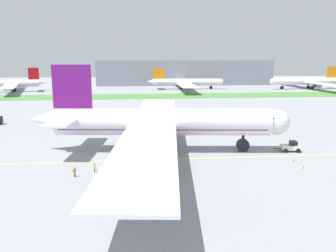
% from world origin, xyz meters
% --- Properties ---
extents(ground_plane, '(600.00, 600.00, 0.00)m').
position_xyz_m(ground_plane, '(0.00, 0.00, 0.00)').
color(ground_plane, gray).
rests_on(ground_plane, ground).
extents(apron_taxi_line, '(280.00, 0.36, 0.01)m').
position_xyz_m(apron_taxi_line, '(0.00, -0.86, 0.00)').
color(apron_taxi_line, yellow).
rests_on(apron_taxi_line, ground).
extents(grass_median_strip, '(320.00, 24.00, 0.10)m').
position_xyz_m(grass_median_strip, '(0.00, 114.06, 0.05)').
color(grass_median_strip, '#4C8438').
rests_on(grass_median_strip, ground).
extents(airliner_foreground, '(55.23, 87.81, 18.44)m').
position_xyz_m(airliner_foreground, '(3.74, 5.59, 6.26)').
color(airliner_foreground, white).
rests_on(airliner_foreground, ground).
extents(pushback_tug, '(5.78, 2.98, 2.29)m').
position_xyz_m(pushback_tug, '(31.87, 2.37, 1.04)').
color(pushback_tug, white).
rests_on(pushback_tug, ground).
extents(ground_crew_wingwalker_port, '(0.26, 0.55, 1.58)m').
position_xyz_m(ground_crew_wingwalker_port, '(-8.69, -7.28, 0.96)').
color(ground_crew_wingwalker_port, black).
rests_on(ground_crew_wingwalker_port, ground).
extents(ground_crew_marshaller_front, '(0.53, 0.44, 1.70)m').
position_xyz_m(ground_crew_marshaller_front, '(-11.82, -9.49, 1.03)').
color(ground_crew_marshaller_front, black).
rests_on(ground_crew_marshaller_front, ground).
extents(ground_crew_wingwalker_starboard, '(0.60, 0.33, 1.74)m').
position_xyz_m(ground_crew_wingwalker_starboard, '(2.61, -14.78, 1.05)').
color(ground_crew_wingwalker_starboard, black).
rests_on(ground_crew_wingwalker_starboard, ground).
extents(traffic_cone_near_nose, '(0.36, 0.36, 0.58)m').
position_xyz_m(traffic_cone_near_nose, '(28.98, -9.11, 0.28)').
color(traffic_cone_near_nose, '#F2590C').
rests_on(traffic_cone_near_nose, ground).
extents(traffic_cone_port_wing, '(0.36, 0.36, 0.58)m').
position_xyz_m(traffic_cone_port_wing, '(29.28, -4.61, 0.28)').
color(traffic_cone_port_wing, '#F2590C').
rests_on(traffic_cone_port_wing, ground).
extents(service_truck_baggage_loader, '(5.72, 3.97, 2.99)m').
position_xyz_m(service_truck_baggage_loader, '(34.25, 29.81, 1.59)').
color(service_truck_baggage_loader, yellow).
rests_on(service_truck_baggage_loader, ground).
extents(parked_airliner_far_centre, '(40.22, 64.17, 13.90)m').
position_xyz_m(parked_airliner_far_centre, '(-72.82, 145.33, 4.72)').
color(parked_airliner_far_centre, white).
rests_on(parked_airliner_far_centre, ground).
extents(parked_airliner_far_right, '(48.75, 79.19, 13.20)m').
position_xyz_m(parked_airliner_far_right, '(31.74, 152.59, 4.48)').
color(parked_airliner_far_right, white).
rests_on(parked_airliner_far_right, ground).
extents(parked_airliner_far_outer, '(49.51, 79.89, 14.18)m').
position_xyz_m(parked_airliner_far_outer, '(109.57, 146.06, 4.81)').
color(parked_airliner_far_outer, white).
rests_on(parked_airliner_far_outer, ground).
extents(terminal_building, '(127.74, 20.00, 18.00)m').
position_xyz_m(terminal_building, '(37.16, 189.60, 9.00)').
color(terminal_building, gray).
rests_on(terminal_building, ground).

